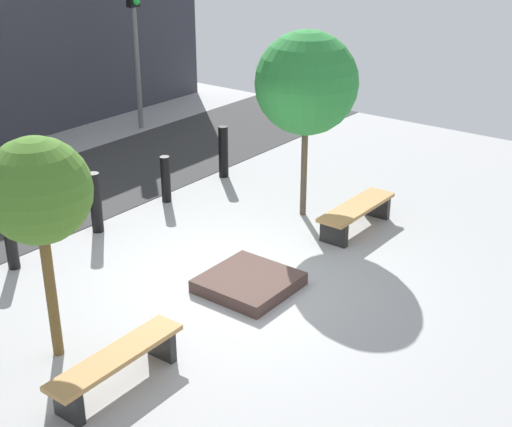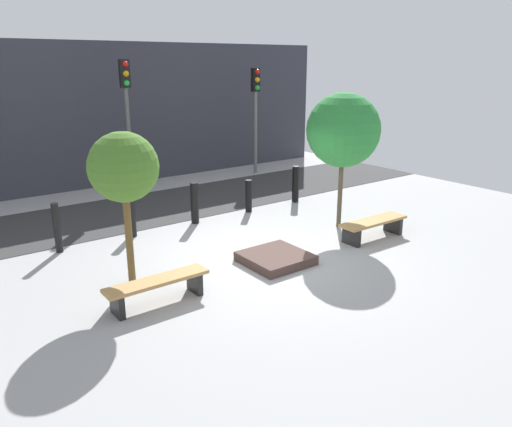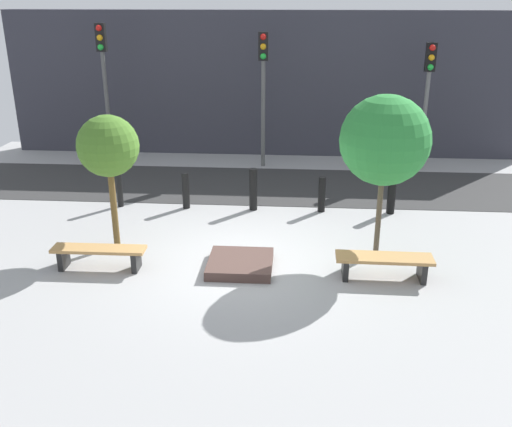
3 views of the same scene
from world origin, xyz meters
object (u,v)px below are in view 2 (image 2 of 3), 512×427
Objects in this scene: bollard_center at (195,203)px; bollard_right at (249,196)px; planter_bed at (276,258)px; bench_right at (373,225)px; tree_behind_left_bench at (123,168)px; bollard_far_right at (295,184)px; bench_left at (157,286)px; bollard_far_left at (57,228)px; bollard_left at (132,218)px; traffic_light_mid_east at (256,102)px; traffic_light_mid_west at (127,103)px; tree_behind_right_bench at (343,130)px.

bollard_center is 1.19× the size of bollard_right.
bollard_center is at bearing 90.00° from planter_bed.
tree_behind_left_bench reaches higher than bench_right.
tree_behind_left_bench is at bearing -158.68° from bollard_far_right.
planter_bed is 3.56m from bollard_right.
bollard_far_left is (-0.61, 3.35, 0.21)m from bench_left.
bollard_right is at bearing 0.00° from bollard_left.
bollard_right is at bearing 180.00° from bollard_far_right.
bollard_far_left is at bearing -154.71° from traffic_light_mid_east.
bollard_far_right is at bearing -48.89° from traffic_light_mid_west.
bollard_right is at bearing 107.35° from bench_right.
bench_left is 2.06m from tree_behind_left_bench.
bollard_center reaches higher than bollard_left.
traffic_light_mid_east is at bearing 74.85° from bench_right.
bollard_far_right is (0.61, 2.29, -1.79)m from tree_behind_right_bench.
tree_behind_right_bench is 6.55m from bollard_far_left.
bollard_left reaches higher than planter_bed.
planter_bed is 0.31× the size of traffic_light_mid_west.
tree_behind_right_bench is (2.63, 0.85, 2.21)m from planter_bed.
bollard_left is at bearing 142.39° from bench_right.
bench_left is at bearing -135.75° from traffic_light_mid_east.
traffic_light_mid_west reaches higher than tree_behind_right_bench.
tree_behind_right_bench is 5.17m from bollard_left.
bollard_right is (4.25, 2.29, -1.65)m from tree_behind_left_bench.
traffic_light_mid_east is (7.25, 6.01, 0.41)m from tree_behind_left_bench.
bench_right is 5.41m from bollard_left.
tree_behind_left_bench is at bearing 89.40° from bench_left.
tree_behind_left_bench is 2.57× the size of bollard_far_left.
bollard_left is 3.24m from bollard_right.
bollard_far_right is (0.61, 3.35, 0.20)m from bench_right.
bollard_far_right is 5.38m from traffic_light_mid_west.
bench_right is 7.65m from traffic_light_mid_east.
bollard_far_left is at bearing 135.87° from planter_bed.
bench_right is 7.89m from traffic_light_mid_west.
tree_behind_right_bench is 3.69× the size of bollard_right.
tree_behind_right_bench is 2.97m from bollard_far_right.
bollard_far_left is (-5.87, 3.35, 0.21)m from bench_right.
bollard_far_right is at bearing 0.00° from bollard_right.
traffic_light_mid_west reaches higher than bench_left.
bench_right is at bearing -38.21° from bollard_left.
planter_bed is at bearing -135.87° from bollard_far_right.
tree_behind_right_bench is at bearing -21.32° from bollard_far_left.
planter_bed is 1.18× the size of bollard_center.
bench_left is 2.65m from planter_bed.
bollard_left is 1.04× the size of bollard_right.
traffic_light_mid_east reaches higher than bollard_far_right.
traffic_light_mid_east is (4.62, -0.00, -0.17)m from traffic_light_mid_west.
tree_behind_right_bench is 3.55× the size of bollard_left.
bench_right is 3.41m from bollard_far_right.
bollard_far_left is at bearing 99.81° from bench_left.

